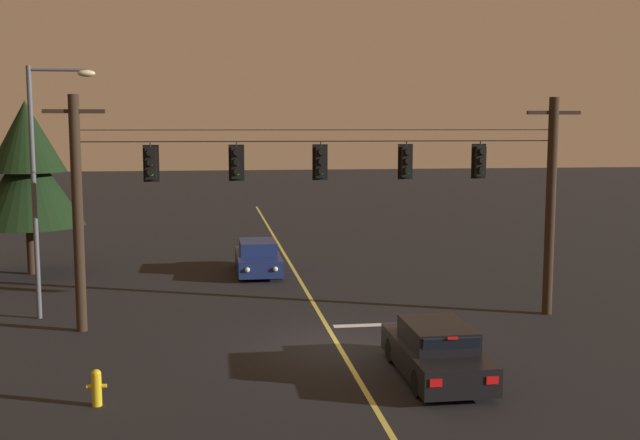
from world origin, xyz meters
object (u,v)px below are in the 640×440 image
Objects in this scene: traffic_light_leftmost at (151,163)px; traffic_light_left_inner at (237,163)px; street_lamp_corner at (43,169)px; traffic_light_centre at (321,162)px; traffic_light_rightmost at (480,161)px; car_waiting_near_lane at (436,352)px; tree_verge_near at (28,170)px; car_oncoming_lead at (258,258)px; traffic_light_right_inner at (407,162)px; fire_hydrant at (97,387)px.

traffic_light_left_inner is at bearing 0.00° from traffic_light_leftmost.
traffic_light_left_inner is at bearing -16.56° from street_lamp_corner.
traffic_light_leftmost is at bearing 180.00° from traffic_light_centre.
street_lamp_corner is (-13.87, 1.81, -0.24)m from traffic_light_rightmost.
car_waiting_near_lane is at bearing -35.09° from street_lamp_corner.
car_oncoming_lead is at bearing -7.24° from tree_verge_near.
traffic_light_leftmost and traffic_light_right_inner have the same top height.
traffic_light_centre is 0.28× the size of car_oncoming_lead.
traffic_light_centre is at bearing 109.76° from car_waiting_near_lane.
traffic_light_right_inner is 0.28× the size of car_waiting_near_lane.
car_waiting_near_lane is 14.71m from car_oncoming_lead.
traffic_light_centre is 9.74m from car_oncoming_lead.
traffic_light_leftmost is at bearing -27.32° from street_lamp_corner.
tree_verge_near is at bearing 130.63° from traffic_light_left_inner.
traffic_light_leftmost is at bearing -59.33° from tree_verge_near.
traffic_light_rightmost reaches higher than car_waiting_near_lane.
traffic_light_left_inner is at bearing 180.00° from traffic_light_rightmost.
street_lamp_corner is 9.64× the size of fire_hydrant.
street_lamp_corner is at bearing 144.91° from car_waiting_near_lane.
car_waiting_near_lane is 5.15× the size of fire_hydrant.
traffic_light_right_inner is at bearing 180.00° from traffic_light_rightmost.
traffic_light_left_inner is 0.15× the size of street_lamp_corner.
car_waiting_near_lane is at bearing -76.12° from car_oncoming_lead.
tree_verge_near is at bearing 106.92° from fire_hydrant.
traffic_light_left_inner is at bearing -97.61° from car_oncoming_lead.
car_oncoming_lead is 15.77m from fire_hydrant.
traffic_light_leftmost is 10.36m from traffic_light_rightmost.
traffic_light_rightmost is at bearing 30.43° from fire_hydrant.
traffic_light_rightmost is at bearing -7.43° from street_lamp_corner.
car_oncoming_lead is (-4.21, 8.54, -4.45)m from traffic_light_right_inner.
tree_verge_near is (-13.03, 15.49, 3.77)m from car_waiting_near_lane.
tree_verge_near is (-9.50, 1.21, 3.77)m from car_oncoming_lead.
traffic_light_right_inner is at bearing 36.89° from fire_hydrant.
car_waiting_near_lane is 0.98× the size of car_oncoming_lead.
street_lamp_corner is (-8.69, 1.81, -0.24)m from traffic_light_centre.
car_waiting_near_lane is at bearing -38.40° from traffic_light_leftmost.
tree_verge_near reaches higher than fire_hydrant.
traffic_light_leftmost is 2.58m from traffic_light_left_inner.
traffic_light_centre is at bearing 47.57° from fire_hydrant.
traffic_light_left_inner and traffic_light_right_inner have the same top height.
traffic_light_leftmost is at bearing 180.00° from traffic_light_left_inner.
traffic_light_centre is 7.56m from car_waiting_near_lane.
traffic_light_leftmost is 11.35m from tree_verge_near.
traffic_light_leftmost is 7.93m from traffic_light_right_inner.
traffic_light_left_inner is 9.69m from car_oncoming_lead.
street_lamp_corner reaches higher than traffic_light_right_inner.
traffic_light_rightmost is at bearing 0.00° from traffic_light_centre.
traffic_light_left_inner is 8.74m from fire_hydrant.
traffic_light_leftmost is 0.28× the size of car_waiting_near_lane.
tree_verge_near is (-2.28, 7.93, -0.44)m from street_lamp_corner.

